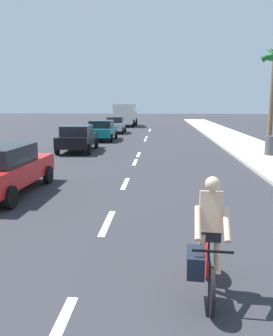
{
  "coord_description": "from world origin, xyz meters",
  "views": [
    {
      "loc": [
        1.29,
        0.81,
        2.85
      ],
      "look_at": [
        0.61,
        10.01,
        1.1
      ],
      "focal_mm": 36.32,
      "sensor_mm": 36.0,
      "label": 1
    }
  ],
  "objects": [
    {
      "name": "lane_stripe_6",
      "position": [
        0.0,
        27.75,
        0.0
      ],
      "size": [
        0.16,
        1.8,
        0.01
      ],
      "primitive_type": "cube",
      "color": "white",
      "rests_on": "ground"
    },
    {
      "name": "trash_bin_far",
      "position": [
        7.14,
        19.38,
        0.65
      ],
      "size": [
        0.6,
        0.6,
        1.01
      ],
      "primitive_type": "cylinder",
      "color": "#47474C",
      "rests_on": "sidewalk_strip"
    },
    {
      "name": "lane_stripe_4",
      "position": [
        0.0,
        17.3,
        0.0
      ],
      "size": [
        0.16,
        1.8,
        0.01
      ],
      "primitive_type": "cube",
      "color": "white",
      "rests_on": "ground"
    },
    {
      "name": "ground_plane",
      "position": [
        0.0,
        20.0,
        0.0
      ],
      "size": [
        160.0,
        160.0,
        0.0
      ],
      "primitive_type": "plane",
      "color": "#2D2D33"
    },
    {
      "name": "lane_stripe_9",
      "position": [
        0.0,
        39.09,
        0.0
      ],
      "size": [
        0.16,
        1.8,
        0.01
      ],
      "primitive_type": "cube",
      "color": "white",
      "rests_on": "ground"
    },
    {
      "name": "lane_stripe_7",
      "position": [
        0.0,
        30.08,
        0.0
      ],
      "size": [
        0.16,
        1.8,
        0.01
      ],
      "primitive_type": "cube",
      "color": "white",
      "rests_on": "ground"
    },
    {
      "name": "lane_stripe_2",
      "position": [
        0.0,
        8.6,
        0.0
      ],
      "size": [
        0.16,
        1.8,
        0.01
      ],
      "primitive_type": "cube",
      "color": "white",
      "rests_on": "ground"
    },
    {
      "name": "parked_car_teal",
      "position": [
        -3.39,
        27.35,
        0.84
      ],
      "size": [
        2.1,
        4.45,
        1.57
      ],
      "rotation": [
        0.0,
        0.0,
        0.02
      ],
      "color": "#14727A",
      "rests_on": "ground"
    },
    {
      "name": "parked_car_silver",
      "position": [
        -3.23,
        34.15,
        0.84
      ],
      "size": [
        1.91,
        3.99,
        1.57
      ],
      "rotation": [
        0.0,
        0.0,
        0.02
      ],
      "color": "#B7BABF",
      "rests_on": "ground"
    },
    {
      "name": "lane_stripe_8",
      "position": [
        0.0,
        37.33,
        0.0
      ],
      "size": [
        0.16,
        1.8,
        0.01
      ],
      "primitive_type": "cube",
      "color": "white",
      "rests_on": "ground"
    },
    {
      "name": "parked_car_red",
      "position": [
        -3.74,
        11.01,
        0.84
      ],
      "size": [
        2.09,
        4.47,
        1.57
      ],
      "rotation": [
        0.0,
        0.0,
        -0.01
      ],
      "color": "red",
      "rests_on": "ground"
    },
    {
      "name": "lane_stripe_5",
      "position": [
        0.0,
        19.84,
        0.0
      ],
      "size": [
        0.16,
        1.8,
        0.01
      ],
      "primitive_type": "cube",
      "color": "white",
      "rests_on": "ground"
    },
    {
      "name": "delivery_truck",
      "position": [
        -3.35,
        44.39,
        1.5
      ],
      "size": [
        2.72,
        6.26,
        2.8
      ],
      "rotation": [
        0.0,
        0.0,
        -0.01
      ],
      "color": "beige",
      "rests_on": "ground"
    },
    {
      "name": "sidewalk_strip",
      "position": [
        7.02,
        22.0,
        0.07
      ],
      "size": [
        3.6,
        80.0,
        0.14
      ],
      "primitive_type": "cube",
      "color": "#B2ADA3",
      "rests_on": "ground"
    },
    {
      "name": "parked_car_black",
      "position": [
        -3.76,
        20.97,
        0.84
      ],
      "size": [
        2.17,
        4.42,
        1.57
      ],
      "rotation": [
        0.0,
        0.0,
        0.05
      ],
      "color": "black",
      "rests_on": "ground"
    },
    {
      "name": "cyclist",
      "position": [
        1.98,
        5.6,
        0.83
      ],
      "size": [
        0.63,
        1.71,
        1.82
      ],
      "rotation": [
        0.0,
        0.0,
        3.07
      ],
      "color": "black",
      "rests_on": "ground"
    },
    {
      "name": "lane_stripe_3",
      "position": [
        0.0,
        12.73,
        0.0
      ],
      "size": [
        0.16,
        1.8,
        0.01
      ],
      "primitive_type": "cube",
      "color": "white",
      "rests_on": "ground"
    }
  ]
}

